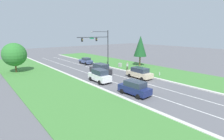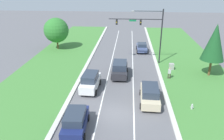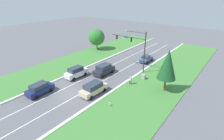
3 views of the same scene
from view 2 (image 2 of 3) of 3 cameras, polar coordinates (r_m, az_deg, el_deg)
ground_plane at (r=23.00m, az=1.15°, el=-11.35°), size 160.00×160.00×0.00m
curb_strip_right at (r=23.38m, az=15.40°, el=-11.42°), size 0.50×90.00×0.15m
curb_strip_left at (r=23.90m, az=-12.72°, el=-10.33°), size 0.50×90.00×0.15m
grass_verge_left at (r=25.89m, az=-24.05°, el=-9.24°), size 10.00×90.00×0.08m
lane_stripe_inner_left at (r=23.15m, az=-3.38°, el=-11.13°), size 0.14×81.00×0.01m
lane_stripe_inner_right at (r=22.98m, az=5.73°, el=-11.49°), size 0.14×81.00×0.01m
traffic_signal_mast at (r=35.31m, az=9.12°, el=10.74°), size 8.43×0.41×8.79m
slate_blue_sedan at (r=42.62m, az=7.79°, el=5.93°), size 2.07×4.43×1.71m
white_suv at (r=27.36m, az=-5.67°, el=-2.96°), size 2.23×4.81×2.19m
charcoal_suv at (r=31.18m, az=2.05°, el=0.30°), size 2.31×5.02×2.13m
champagne_suv at (r=24.86m, az=9.85°, el=-6.24°), size 2.30×5.14×1.97m
navy_suv at (r=20.54m, az=-9.53°, el=-12.96°), size 2.28×4.65×1.93m
utility_cabinet at (r=34.67m, az=15.26°, el=0.83°), size 0.70×0.60×1.02m
pedestrian at (r=31.20m, az=14.78°, el=-0.70°), size 0.40×0.22×1.69m
fire_hydrant at (r=24.95m, az=20.17°, el=-9.02°), size 0.34×0.20×0.70m
conifer_near_right_tree at (r=33.05m, az=25.23°, el=6.56°), size 3.16×3.16×7.51m
oak_near_left_tree at (r=44.45m, az=-14.35°, el=10.02°), size 4.79×4.79×6.20m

